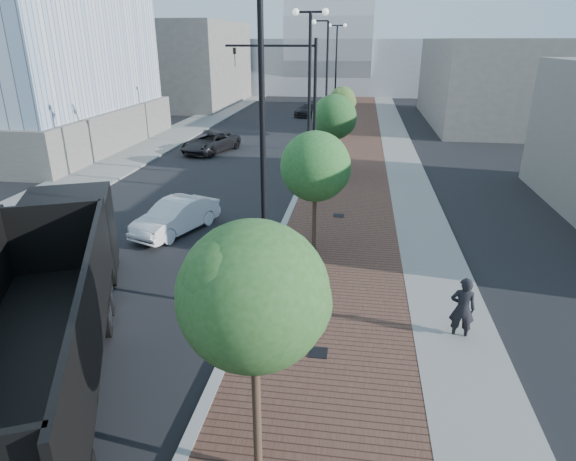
# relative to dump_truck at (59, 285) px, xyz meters

# --- Properties ---
(sidewalk) EXTENTS (7.00, 140.00, 0.12)m
(sidewalk) POSITION_rel_dump_truck_xyz_m (8.40, 31.89, -1.48)
(sidewalk) COLOR #4C2D23
(sidewalk) RESTS_ON ground
(concrete_strip) EXTENTS (2.40, 140.00, 0.13)m
(concrete_strip) POSITION_rel_dump_truck_xyz_m (11.10, 31.89, -1.47)
(concrete_strip) COLOR slate
(concrete_strip) RESTS_ON ground
(curb) EXTENTS (0.30, 140.00, 0.14)m
(curb) POSITION_rel_dump_truck_xyz_m (4.90, 31.89, -1.47)
(curb) COLOR gray
(curb) RESTS_ON ground
(west_sidewalk) EXTENTS (4.00, 140.00, 0.12)m
(west_sidewalk) POSITION_rel_dump_truck_xyz_m (-8.10, 31.89, -1.48)
(west_sidewalk) COLOR slate
(west_sidewalk) RESTS_ON ground
(dump_truck) EXTENTS (8.03, 13.51, 3.65)m
(dump_truck) POSITION_rel_dump_truck_xyz_m (0.00, 0.00, 0.00)
(dump_truck) COLOR black
(dump_truck) RESTS_ON ground
(white_sedan) EXTENTS (3.01, 4.65, 1.45)m
(white_sedan) POSITION_rel_dump_truck_xyz_m (0.34, 8.06, -0.81)
(white_sedan) COLOR silver
(white_sedan) RESTS_ON ground
(dark_car_mid) EXTENTS (3.99, 5.79, 1.47)m
(dark_car_mid) POSITION_rel_dump_truck_xyz_m (-2.94, 24.08, -0.80)
(dark_car_mid) COLOR black
(dark_car_mid) RESTS_ON ground
(dark_car_far) EXTENTS (3.41, 5.10, 1.37)m
(dark_car_far) POSITION_rel_dump_truck_xyz_m (2.40, 43.72, -0.85)
(dark_car_far) COLOR black
(dark_car_far) RESTS_ON ground
(pedestrian) EXTENTS (0.74, 0.53, 1.90)m
(pedestrian) POSITION_rel_dump_truck_xyz_m (11.17, 1.35, -0.59)
(pedestrian) COLOR black
(pedestrian) RESTS_ON ground
(streetlight_1) EXTENTS (1.44, 0.56, 9.21)m
(streetlight_1) POSITION_rel_dump_truck_xyz_m (5.38, 1.89, 2.80)
(streetlight_1) COLOR black
(streetlight_1) RESTS_ON ground
(streetlight_2) EXTENTS (1.72, 0.56, 9.28)m
(streetlight_2) POSITION_rel_dump_truck_xyz_m (5.50, 13.89, 3.28)
(streetlight_2) COLOR black
(streetlight_2) RESTS_ON ground
(streetlight_3) EXTENTS (1.44, 0.56, 9.21)m
(streetlight_3) POSITION_rel_dump_truck_xyz_m (5.38, 25.89, 2.80)
(streetlight_3) COLOR black
(streetlight_3) RESTS_ON ground
(streetlight_4) EXTENTS (1.72, 0.56, 9.28)m
(streetlight_4) POSITION_rel_dump_truck_xyz_m (5.50, 37.89, 3.28)
(streetlight_4) COLOR black
(streetlight_4) RESTS_ON ground
(traffic_mast) EXTENTS (5.09, 0.20, 8.00)m
(traffic_mast) POSITION_rel_dump_truck_xyz_m (4.60, 16.89, 3.45)
(traffic_mast) COLOR black
(traffic_mast) RESTS_ON ground
(tree_0) EXTENTS (2.58, 2.56, 5.26)m
(tree_0) POSITION_rel_dump_truck_xyz_m (6.54, -4.09, 2.43)
(tree_0) COLOR #382619
(tree_0) RESTS_ON ground
(tree_1) EXTENTS (2.67, 2.67, 4.80)m
(tree_1) POSITION_rel_dump_truck_xyz_m (6.54, 6.91, 1.91)
(tree_1) COLOR #382619
(tree_1) RESTS_ON ground
(tree_2) EXTENTS (2.69, 2.69, 4.90)m
(tree_2) POSITION_rel_dump_truck_xyz_m (6.54, 18.91, 2.01)
(tree_2) COLOR #382619
(tree_2) RESTS_ON ground
(tree_3) EXTENTS (2.22, 2.14, 4.32)m
(tree_3) POSITION_rel_dump_truck_xyz_m (6.54, 30.91, 1.70)
(tree_3) COLOR #382619
(tree_3) RESTS_ON ground
(tower_podium) EXTENTS (19.00, 19.00, 3.00)m
(tower_podium) POSITION_rel_dump_truck_xyz_m (-19.10, 23.89, -0.04)
(tower_podium) COLOR #5F5B56
(tower_podium) RESTS_ON ground
(convention_center) EXTENTS (50.00, 30.00, 50.00)m
(convention_center) POSITION_rel_dump_truck_xyz_m (2.90, 76.89, 4.47)
(convention_center) COLOR #9EA2A8
(convention_center) RESTS_ON ground
(commercial_block_nw) EXTENTS (14.00, 20.00, 10.00)m
(commercial_block_nw) POSITION_rel_dump_truck_xyz_m (-15.10, 51.89, 3.46)
(commercial_block_nw) COLOR #5E5A55
(commercial_block_nw) RESTS_ON ground
(commercial_block_ne) EXTENTS (12.00, 22.00, 8.00)m
(commercial_block_ne) POSITION_rel_dump_truck_xyz_m (20.90, 41.89, 2.46)
(commercial_block_ne) COLOR #635F59
(commercial_block_ne) RESTS_ON ground
(utility_cover_1) EXTENTS (0.50, 0.50, 0.02)m
(utility_cover_1) POSITION_rel_dump_truck_xyz_m (7.30, -0.11, -1.41)
(utility_cover_1) COLOR black
(utility_cover_1) RESTS_ON sidewalk
(utility_cover_2) EXTENTS (0.50, 0.50, 0.02)m
(utility_cover_2) POSITION_rel_dump_truck_xyz_m (7.30, 10.89, -1.41)
(utility_cover_2) COLOR black
(utility_cover_2) RESTS_ON sidewalk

